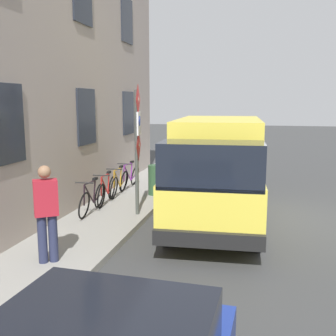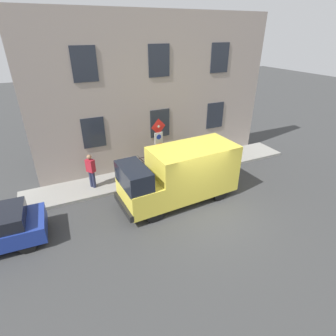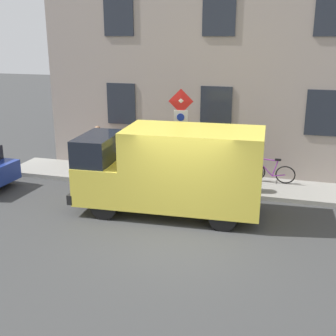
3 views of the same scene
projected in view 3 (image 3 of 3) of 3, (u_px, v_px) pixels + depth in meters
name	position (u px, v px, depth m)	size (l,w,h in m)	color
ground_plane	(177.00, 237.00, 11.21)	(80.00, 80.00, 0.00)	#393A3A
sidewalk_slab	(209.00, 183.00, 15.03)	(1.94, 14.86, 0.14)	gray
building_facade	(219.00, 66.00, 15.09)	(0.75, 12.86, 7.86)	gray
sign_post_stacked	(181.00, 127.00, 13.93)	(0.19, 0.56, 3.09)	#474C47
delivery_van	(172.00, 169.00, 12.36)	(2.29, 5.43, 2.50)	yellow
bicycle_purple	(269.00, 172.00, 14.75)	(0.46, 1.71, 0.89)	black
bicycle_orange	(240.00, 170.00, 15.02)	(0.46, 1.72, 0.89)	black
bicycle_red	(211.00, 167.00, 15.28)	(0.46, 1.71, 0.89)	black
bicycle_black	(184.00, 165.00, 15.54)	(0.46, 1.71, 0.89)	black
pedestrian	(98.00, 147.00, 15.72)	(0.48, 0.44, 1.72)	#262B47
litter_bin	(247.00, 178.00, 13.95)	(0.44, 0.44, 0.90)	#2D5133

